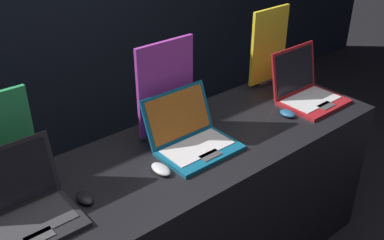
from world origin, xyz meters
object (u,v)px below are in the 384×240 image
at_px(promo_stand_middle, 166,90).
at_px(mouse_back, 288,113).
at_px(laptop_back, 306,90).
at_px(laptop_front, 22,208).
at_px(promo_stand_back, 269,49).
at_px(laptop_middle, 192,136).
at_px(mouse_middle, 161,169).
at_px(mouse_front, 85,198).

xyz_separation_m(promo_stand_middle, mouse_back, (0.60, -0.29, -0.22)).
relative_size(promo_stand_middle, laptop_back, 1.34).
relative_size(laptop_front, laptop_back, 1.02).
distance_m(laptop_back, mouse_back, 0.24).
distance_m(laptop_front, promo_stand_back, 1.70).
xyz_separation_m(laptop_front, laptop_back, (1.67, -0.04, 0.00)).
bearing_deg(promo_stand_middle, mouse_back, -25.93).
bearing_deg(laptop_middle, mouse_middle, -162.69).
relative_size(laptop_front, mouse_middle, 3.18).
xyz_separation_m(laptop_back, promo_stand_back, (-0.00, 0.31, 0.16)).
relative_size(laptop_back, mouse_back, 3.85).
height_order(promo_stand_middle, promo_stand_back, promo_stand_middle).
relative_size(laptop_middle, promo_stand_back, 0.79).
bearing_deg(mouse_back, mouse_middle, 178.48).
bearing_deg(mouse_front, laptop_back, 0.08).
height_order(mouse_back, promo_stand_back, promo_stand_back).
bearing_deg(laptop_front, promo_stand_middle, 12.98).
height_order(laptop_front, laptop_middle, laptop_front).
relative_size(laptop_middle, mouse_back, 4.03).
height_order(promo_stand_middle, mouse_back, promo_stand_middle).
relative_size(mouse_front, laptop_back, 0.27).
bearing_deg(promo_stand_middle, mouse_front, -158.64).
relative_size(promo_stand_middle, mouse_back, 5.17).
bearing_deg(laptop_front, laptop_back, -1.37).
xyz_separation_m(mouse_front, laptop_back, (1.43, 0.00, 0.05)).
bearing_deg(mouse_front, mouse_middle, -5.91).
bearing_deg(promo_stand_middle, laptop_back, -15.56).
distance_m(laptop_front, mouse_front, 0.24).
bearing_deg(promo_stand_middle, laptop_front, -167.02).
bearing_deg(promo_stand_back, mouse_middle, -162.19).
bearing_deg(mouse_middle, mouse_front, 174.09).
height_order(laptop_front, mouse_back, laptop_front).
bearing_deg(laptop_front, laptop_middle, -0.24).
bearing_deg(laptop_front, promo_stand_back, 9.08).
xyz_separation_m(laptop_middle, mouse_middle, (-0.24, -0.08, -0.04)).
bearing_deg(laptop_back, laptop_middle, 177.50).
height_order(mouse_middle, laptop_back, laptop_back).
bearing_deg(laptop_middle, laptop_front, 179.76).
height_order(laptop_front, laptop_back, laptop_back).
xyz_separation_m(mouse_middle, promo_stand_back, (1.08, 0.35, 0.21)).
relative_size(laptop_middle, laptop_back, 1.05).
relative_size(mouse_middle, promo_stand_middle, 0.24).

